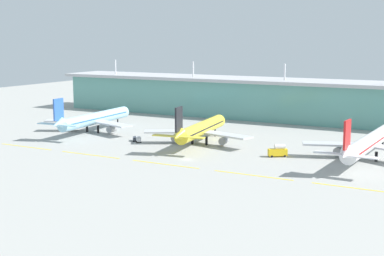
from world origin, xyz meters
name	(u,v)px	position (x,y,z in m)	size (l,w,h in m)	color
ground_plane	(186,160)	(0.00, 0.00, 0.00)	(600.00, 600.00, 0.00)	#9E9E99
terminal_building	(287,100)	(0.00, 114.73, 11.43)	(288.00, 34.00, 31.45)	#5B9E93
airliner_near	(94,119)	(-69.18, 32.74, 6.45)	(48.68, 62.94, 18.90)	#9ED1EA
airliner_middle	(201,129)	(-9.69, 30.05, 6.44)	(48.34, 59.18, 18.90)	yellow
airliner_far	(369,143)	(59.79, 32.61, 6.46)	(48.76, 71.31, 18.90)	white
taxiway_stripe_west	(26,147)	(-71.00, -10.45, 0.02)	(28.00, 0.70, 0.04)	yellow
taxiway_stripe_mid_west	(90,155)	(-37.00, -10.45, 0.02)	(28.00, 0.70, 0.04)	yellow
taxiway_stripe_centre	(165,164)	(-3.00, -10.45, 0.02)	(28.00, 0.70, 0.04)	yellow
taxiway_stripe_mid_east	(253,175)	(31.00, -10.45, 0.02)	(28.00, 0.70, 0.04)	yellow
taxiway_stripe_east	(357,188)	(65.00, -10.45, 0.02)	(28.00, 0.70, 0.04)	yellow
pushback_tug	(136,139)	(-38.07, 22.47, 1.10)	(4.45, 4.99, 1.85)	#333842
fuel_truck	(278,151)	(28.43, 21.23, 2.26)	(7.41, 6.22, 4.95)	gold
baggage_cart	(138,139)	(-35.23, 20.48, 1.26)	(3.77, 3.86, 2.48)	silver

